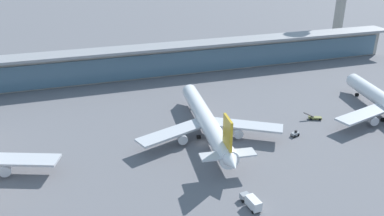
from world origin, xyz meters
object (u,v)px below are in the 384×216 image
Objects in this scene: service_truck_under_wing_grey at (295,134)px; service_truck_by_tail_olive at (314,117)px; airliner_centre_stand at (207,121)px; service_truck_near_nose_grey at (252,202)px.

service_truck_under_wing_grey is 17.02m from service_truck_by_tail_olive.
airliner_centre_stand is at bearing 161.10° from service_truck_under_wing_grey.
service_truck_under_wing_grey is at bearing -146.38° from service_truck_by_tail_olive.
service_truck_near_nose_grey is at bearing -136.12° from service_truck_under_wing_grey.
airliner_centre_stand reaches higher than service_truck_by_tail_olive.
service_truck_by_tail_olive is at bearing 41.01° from service_truck_near_nose_grey.
service_truck_under_wing_grey is at bearing -18.90° from airliner_centre_stand.
service_truck_near_nose_grey is at bearing -138.99° from service_truck_by_tail_olive.
airliner_centre_stand is 43.34m from service_truck_by_tail_olive.
service_truck_under_wing_grey is (28.91, -9.90, -4.62)m from airliner_centre_stand.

